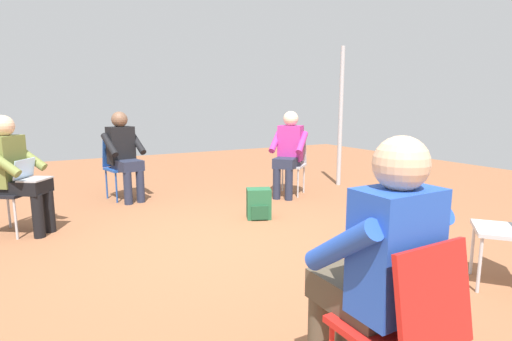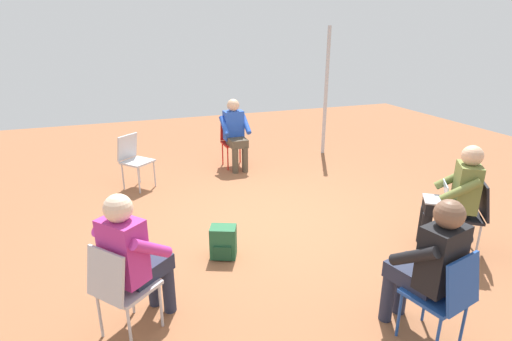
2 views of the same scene
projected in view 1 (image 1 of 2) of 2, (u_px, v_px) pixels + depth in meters
ground_plane at (213, 244)px, 3.88m from camera, size 14.00×14.00×0.00m
chair_east at (406, 323)px, 1.59m from camera, size 0.44×0.40×0.85m
chair_northwest at (292, 161)px, 5.98m from camera, size 0.58×0.59×0.85m
chair_southwest at (3, 187)px, 4.13m from camera, size 0.57×0.58×0.85m
chair_west at (120, 164)px, 5.70m from camera, size 0.51×0.48×0.85m
person_with_laptop at (16, 169)px, 4.08m from camera, size 0.63×0.64×1.24m
person_in_blue at (377, 262)px, 1.70m from camera, size 0.52×0.49×1.24m
person_in_black at (124, 151)px, 5.54m from camera, size 0.57×0.57×1.24m
person_in_magenta at (289, 149)px, 5.80m from camera, size 0.63×0.63×1.24m
backpack_near_laptop_user at (259, 205)px, 4.73m from camera, size 0.31×0.34×0.36m
tent_pole_near at (341, 117)px, 6.50m from camera, size 0.07×0.07×2.25m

